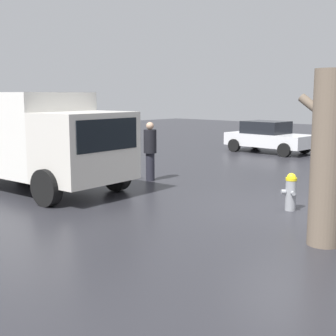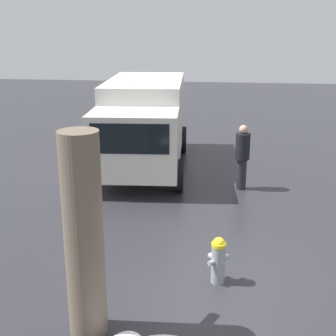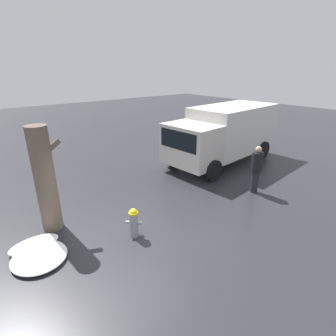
{
  "view_description": "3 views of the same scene",
  "coord_description": "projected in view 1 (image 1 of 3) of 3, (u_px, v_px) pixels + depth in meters",
  "views": [
    {
      "loc": [
        -5.0,
        9.64,
        2.63
      ],
      "look_at": [
        3.03,
        0.86,
        0.77
      ],
      "focal_mm": 50.0,
      "sensor_mm": 36.0,
      "label": 1
    },
    {
      "loc": [
        -7.43,
        -0.04,
        4.41
      ],
      "look_at": [
        3.47,
        1.33,
        1.02
      ],
      "focal_mm": 50.0,
      "sensor_mm": 36.0,
      "label": 2
    },
    {
      "loc": [
        -3.23,
        -5.42,
        4.47
      ],
      "look_at": [
        2.73,
        1.82,
        0.84
      ],
      "focal_mm": 28.0,
      "sensor_mm": 36.0,
      "label": 3
    }
  ],
  "objects": [
    {
      "name": "delivery_truck",
      "position": [
        28.0,
        135.0,
        13.3
      ],
      "size": [
        6.4,
        2.98,
        2.7
      ],
      "rotation": [
        0.0,
        0.0,
        1.64
      ],
      "color": "beige",
      "rests_on": "ground_plane"
    },
    {
      "name": "tree_trunk",
      "position": [
        327.0,
        158.0,
        8.07
      ],
      "size": [
        0.86,
        0.56,
        3.07
      ],
      "color": "#6B5B4C",
      "rests_on": "ground_plane"
    },
    {
      "name": "fire_hydrant",
      "position": [
        291.0,
        191.0,
        10.7
      ],
      "size": [
        0.39,
        0.39,
        0.87
      ],
      "rotation": [
        0.0,
        0.0,
        0.77
      ],
      "color": "gray",
      "rests_on": "ground_plane"
    },
    {
      "name": "parked_car",
      "position": [
        268.0,
        137.0,
        21.44
      ],
      "size": [
        3.97,
        2.07,
        1.44
      ],
      "rotation": [
        0.0,
        0.0,
        1.53
      ],
      "color": "silver",
      "rests_on": "ground_plane"
    },
    {
      "name": "pedestrian",
      "position": [
        150.0,
        149.0,
        14.36
      ],
      "size": [
        0.39,
        0.39,
        1.81
      ],
      "rotation": [
        0.0,
        0.0,
        4.88
      ],
      "color": "#23232D",
      "rests_on": "ground_plane"
    },
    {
      "name": "ground_plane",
      "position": [
        290.0,
        210.0,
        10.77
      ],
      "size": [
        60.0,
        60.0,
        0.0
      ],
      "primitive_type": "plane",
      "color": "#28282D"
    }
  ]
}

